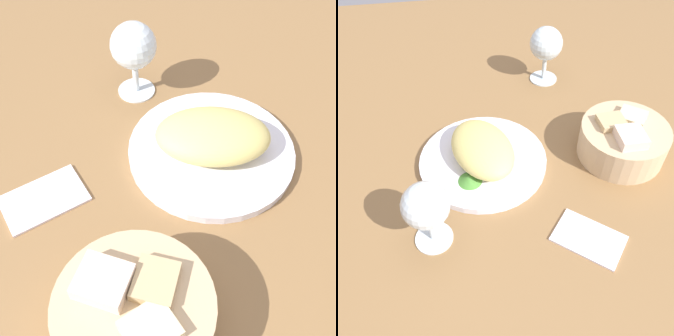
% 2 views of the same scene
% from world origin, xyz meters
% --- Properties ---
extents(ground_plane, '(1.40, 1.40, 0.02)m').
position_xyz_m(ground_plane, '(0.00, 0.00, -0.01)').
color(ground_plane, olive).
extents(plate, '(0.24, 0.24, 0.01)m').
position_xyz_m(plate, '(0.04, -0.08, 0.01)').
color(plate, white).
rests_on(plate, ground_plane).
extents(omelette, '(0.19, 0.15, 0.05)m').
position_xyz_m(omelette, '(0.04, -0.08, 0.04)').
color(omelette, '#DCC971').
rests_on(omelette, plate).
extents(lettuce_garnish, '(0.04, 0.04, 0.01)m').
position_xyz_m(lettuce_garnish, '(0.10, -0.11, 0.02)').
color(lettuce_garnish, '#458530').
rests_on(lettuce_garnish, plate).
extents(bread_basket, '(0.17, 0.17, 0.09)m').
position_xyz_m(bread_basket, '(0.06, 0.19, 0.04)').
color(bread_basket, tan).
rests_on(bread_basket, ground_plane).
extents(wine_glass_near, '(0.07, 0.07, 0.13)m').
position_xyz_m(wine_glass_near, '(0.20, -0.18, 0.08)').
color(wine_glass_near, silver).
rests_on(wine_glass_near, ground_plane).
extents(folded_napkin, '(0.12, 0.13, 0.01)m').
position_xyz_m(folded_napkin, '(0.24, 0.07, 0.00)').
color(folded_napkin, white).
rests_on(folded_napkin, ground_plane).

